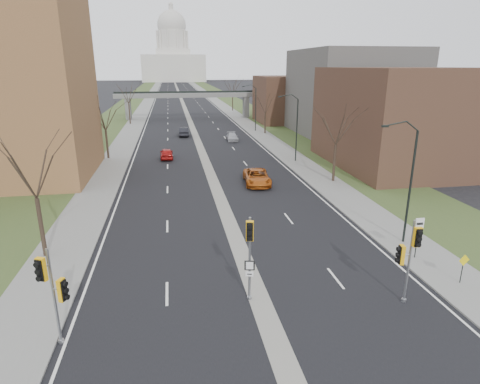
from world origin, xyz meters
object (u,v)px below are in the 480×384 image
object	(u,v)px
signal_pole_left	(53,286)
signal_pole_median	(250,246)
signal_pole_right	(409,251)
car_left_far	(184,132)
car_right_mid	(232,137)
car_right_near	(257,177)
speed_limit_sign	(418,230)
car_left_near	(167,153)
warning_sign	(463,264)

from	to	relation	value
signal_pole_left	signal_pole_median	world-z (taller)	signal_pole_median
signal_pole_median	signal_pole_right	distance (m)	8.22
car_left_far	car_right_mid	distance (m)	10.07
car_left_far	car_right_near	world-z (taller)	car_right_near
signal_pole_left	signal_pole_right	world-z (taller)	signal_pole_left
speed_limit_sign	car_left_far	bearing A→B (deg)	105.99
signal_pole_left	signal_pole_median	distance (m)	9.34
signal_pole_left	car_right_mid	world-z (taller)	signal_pole_left
signal_pole_left	signal_pole_right	size ratio (longest dim) A/B	1.01
signal_pole_left	car_left_far	world-z (taller)	signal_pole_left
speed_limit_sign	car_left_far	distance (m)	53.11
speed_limit_sign	car_left_near	distance (m)	36.97
speed_limit_sign	warning_sign	world-z (taller)	speed_limit_sign
signal_pole_median	car_right_mid	distance (m)	48.85
signal_pole_right	car_right_near	bearing A→B (deg)	103.94
signal_pole_left	warning_sign	size ratio (longest dim) A/B	2.64
speed_limit_sign	signal_pole_median	bearing A→B (deg)	-163.53
warning_sign	car_right_mid	bearing A→B (deg)	91.19
car_left_near	car_right_mid	size ratio (longest dim) A/B	0.96
car_left_far	warning_sign	bearing A→B (deg)	105.24
signal_pole_left	car_left_far	size ratio (longest dim) A/B	1.01
warning_sign	car_left_near	world-z (taller)	warning_sign
speed_limit_sign	car_right_mid	bearing A→B (deg)	98.24
signal_pole_median	speed_limit_sign	xyz separation A→B (m)	(11.75, 3.13, -1.32)
signal_pole_left	warning_sign	xyz separation A→B (m)	(21.61, 1.77, -1.83)
car_right_near	car_right_mid	size ratio (longest dim) A/B	1.29
signal_pole_left	car_left_far	bearing A→B (deg)	106.11
speed_limit_sign	car_right_mid	size ratio (longest dim) A/B	0.64
speed_limit_sign	car_right_near	xyz separation A→B (m)	(-6.63, 18.96, -1.25)
signal_pole_left	car_right_near	xyz separation A→B (m)	(14.24, 24.13, -2.34)
signal_pole_left	signal_pole_right	xyz separation A→B (m)	(17.19, 0.52, -0.02)
signal_pole_median	car_left_near	bearing A→B (deg)	108.94
car_left_near	car_right_mid	xyz separation A→B (m)	(10.93, 12.03, -0.08)
signal_pole_median	warning_sign	bearing A→B (deg)	10.65
signal_pole_right	warning_sign	bearing A→B (deg)	22.64
car_right_near	car_left_far	bearing A→B (deg)	106.34
warning_sign	car_right_near	world-z (taller)	warning_sign
warning_sign	car_left_far	size ratio (longest dim) A/B	0.38
speed_limit_sign	car_right_mid	distance (m)	45.55
signal_pole_median	car_right_near	size ratio (longest dim) A/B	0.85
signal_pole_median	speed_limit_sign	bearing A→B (deg)	26.81
speed_limit_sign	warning_sign	bearing A→B (deg)	-76.15
signal_pole_median	car_right_mid	size ratio (longest dim) A/B	1.10
warning_sign	car_left_near	size ratio (longest dim) A/B	0.43
car_left_near	speed_limit_sign	bearing A→B (deg)	115.35
speed_limit_sign	warning_sign	distance (m)	3.56
signal_pole_left	speed_limit_sign	xyz separation A→B (m)	(20.86, 5.17, -1.09)
warning_sign	car_right_mid	world-z (taller)	warning_sign
signal_pole_right	car_right_mid	bearing A→B (deg)	98.71
car_left_near	car_right_mid	world-z (taller)	car_left_near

